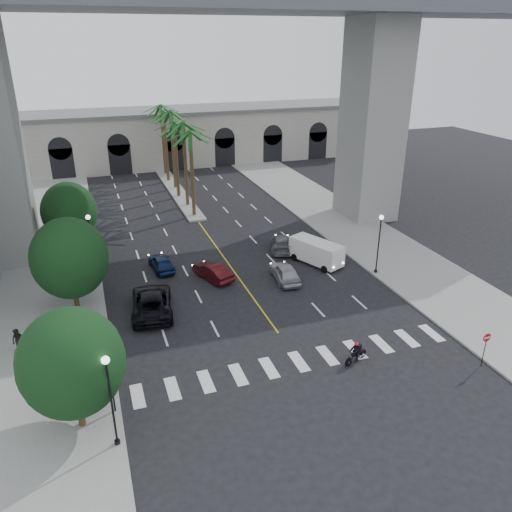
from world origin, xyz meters
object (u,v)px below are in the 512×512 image
Objects in this scene: lamp_post_right at (379,239)px; car_d at (282,243)px; car_b at (213,271)px; lamp_post_left_far at (91,239)px; car_a at (285,272)px; lamp_post_left_near at (110,394)px; traffic_signal_near at (110,375)px; motorcycle_rider at (357,353)px; pedestrian_b at (18,341)px; do_not_enter_sign at (486,343)px; car_e at (161,263)px; cargo_van at (317,251)px; car_c at (152,302)px; pedestrian_a at (55,360)px; traffic_signal_far at (105,335)px.

car_d is (-5.68, 7.61, -2.54)m from lamp_post_right.
car_b reaches higher than car_d.
lamp_post_left_far reaches higher than car_a.
lamp_post_left_near is at bearing -150.31° from lamp_post_right.
car_a is at bearing 169.80° from lamp_post_right.
traffic_signal_near is 1.94× the size of motorcycle_rider.
car_a is 2.63× the size of pedestrian_b.
traffic_signal_near is at bearing 36.70° from car_b.
car_d is 1.97× the size of do_not_enter_sign.
lamp_post_right is 18.78m from car_e.
lamp_post_left_near is at bearing -162.64° from cargo_van.
car_c is 22.68m from do_not_enter_sign.
traffic_signal_near is 0.59× the size of car_c.
lamp_post_left_far is 3.05× the size of pedestrian_a.
pedestrian_b is at bearing 170.83° from cargo_van.
lamp_post_right is 1.47× the size of traffic_signal_far.
car_c is at bearing 69.78° from car_e.
pedestrian_a is (-2.91, -13.79, -2.19)m from lamp_post_left_far.
motorcycle_rider is at bearing 94.45° from car_a.
do_not_enter_sign reaches higher than car_e.
car_e is (1.87, 7.13, -0.17)m from car_c.
lamp_post_left_near is at bearing 167.14° from motorcycle_rider.
lamp_post_left_near is 15.22m from motorcycle_rider.
traffic_signal_far is at bearing 68.22° from car_c.
car_b is at bearing 60.86° from lamp_post_left_near.
car_c is 15.67m from cargo_van.
car_d is 24.10m from pedestrian_a.
car_d is (17.12, 20.61, -2.54)m from lamp_post_left_near.
car_b is 6.88m from car_c.
lamp_post_right is at bearing -66.40° from cargo_van.
car_c is 1.53× the size of car_e.
traffic_signal_near and traffic_signal_far have the same top height.
traffic_signal_near is (-22.70, -10.50, -0.71)m from lamp_post_right.
cargo_van is 3.05× the size of pedestrian_a.
pedestrian_b is (-5.30, 3.73, -1.54)m from traffic_signal_far.
car_a is (14.83, 7.92, -1.77)m from traffic_signal_far.
lamp_post_left_far is 2.26× the size of do_not_enter_sign.
lamp_post_left_far is 16.51m from car_a.
car_c is at bearing 70.93° from traffic_signal_near.
car_d is at bearing -173.72° from car_b.
lamp_post_right reaches higher than traffic_signal_far.
traffic_signal_near is 4.00m from traffic_signal_far.
lamp_post_left_far is 1.26× the size of car_b.
lamp_post_left_near is 6.54m from traffic_signal_far.
lamp_post_left_far is 9.30m from car_c.
pedestrian_a is at bearing 27.01° from car_a.
car_e is (5.52, -1.08, -2.53)m from lamp_post_left_far.
cargo_van reaches higher than car_d.
traffic_signal_near is 19.11m from car_a.
car_b is 0.80× the size of cargo_van.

